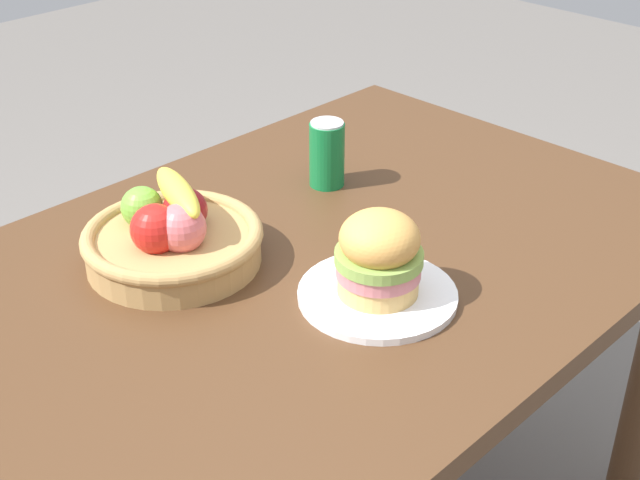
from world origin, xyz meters
name	(u,v)px	position (x,y,z in m)	size (l,w,h in m)	color
dining_table	(297,314)	(0.00, 0.00, 0.65)	(1.40, 0.90, 0.75)	#4C301C
plate	(377,295)	(0.02, -0.16, 0.76)	(0.24, 0.24, 0.01)	white
sandwich	(379,255)	(0.02, -0.16, 0.83)	(0.13, 0.13, 0.13)	#DBAD60
soda_can	(327,154)	(0.24, 0.16, 0.81)	(0.07, 0.07, 0.13)	#147238
fruit_basket	(172,237)	(-0.13, 0.14, 0.80)	(0.29, 0.29, 0.14)	tan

